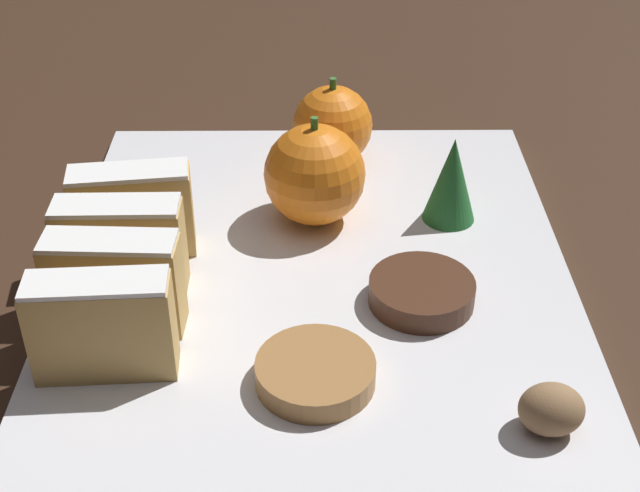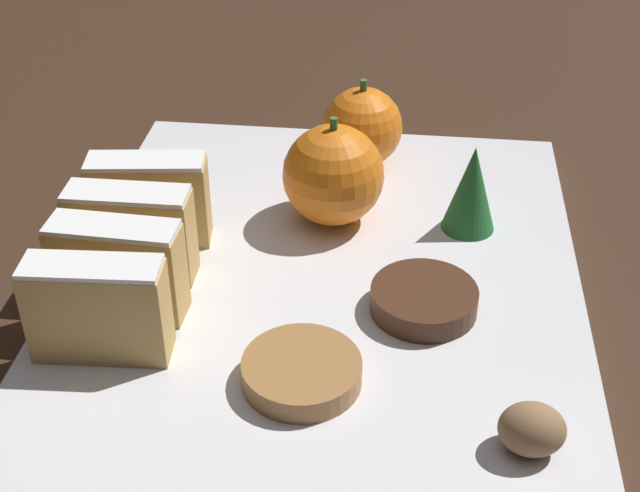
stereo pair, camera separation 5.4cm
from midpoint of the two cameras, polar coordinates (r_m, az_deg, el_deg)
name	(u,v)px [view 1 (the left image)]	position (r m, az deg, el deg)	size (l,w,h in m)	color
ground_plane	(320,301)	(0.56, -2.74, -3.63)	(6.00, 6.00, 0.00)	#382316
serving_platter	(320,293)	(0.56, -2.76, -3.14)	(0.32, 0.42, 0.01)	white
stollen_slice_front	(108,326)	(0.49, -16.49, -5.07)	(0.08, 0.03, 0.06)	tan
stollen_slice_second	(120,283)	(0.52, -15.58, -2.42)	(0.08, 0.03, 0.06)	tan
stollen_slice_third	(126,245)	(0.55, -15.03, -0.05)	(0.08, 0.03, 0.06)	tan
stollen_slice_fourth	(137,211)	(0.58, -14.20, 2.08)	(0.08, 0.03, 0.06)	tan
orange_near	(323,175)	(0.60, -2.38, 4.51)	(0.07, 0.07, 0.08)	orange
orange_far	(337,125)	(0.67, -1.22, 7.66)	(0.06, 0.06, 0.07)	orange
walnut	(557,409)	(0.46, 11.74, -10.34)	(0.03, 0.03, 0.03)	#8E6B47
chocolate_cookie	(427,292)	(0.54, 4.02, -3.05)	(0.06, 0.06, 0.02)	#472819
gingerbread_cookie	(322,372)	(0.48, -3.10, -8.21)	(0.07, 0.07, 0.01)	#A3703D
evergreen_sprig	(456,180)	(0.60, 6.21, 4.17)	(0.04, 0.04, 0.06)	#23662D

